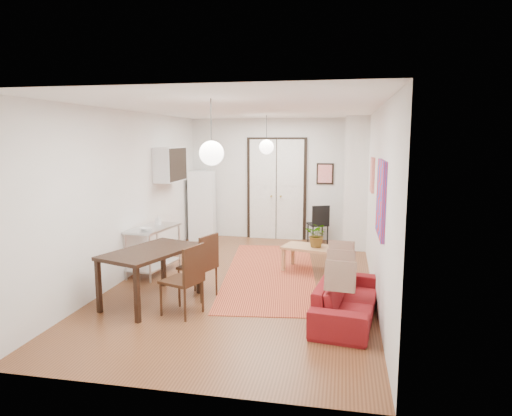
% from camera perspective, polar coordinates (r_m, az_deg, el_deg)
% --- Properties ---
extents(floor, '(7.00, 7.00, 0.00)m').
position_cam_1_polar(floor, '(7.92, -1.18, -9.15)').
color(floor, brown).
rests_on(floor, ground).
extents(ceiling, '(4.20, 7.00, 0.02)m').
position_cam_1_polar(ceiling, '(7.55, -1.25, 12.29)').
color(ceiling, white).
rests_on(ceiling, wall_back).
extents(wall_back, '(4.20, 0.02, 2.90)m').
position_cam_1_polar(wall_back, '(11.03, 2.62, 3.62)').
color(wall_back, silver).
rests_on(wall_back, floor).
extents(wall_front, '(4.20, 0.02, 2.90)m').
position_cam_1_polar(wall_front, '(4.29, -11.12, -4.64)').
color(wall_front, silver).
rests_on(wall_front, floor).
extents(wall_left, '(0.02, 7.00, 2.90)m').
position_cam_1_polar(wall_left, '(8.30, -15.55, 1.62)').
color(wall_left, silver).
rests_on(wall_left, floor).
extents(wall_right, '(0.02, 7.00, 2.90)m').
position_cam_1_polar(wall_right, '(7.45, 14.78, 0.87)').
color(wall_right, silver).
rests_on(wall_right, floor).
extents(double_doors, '(1.44, 0.06, 2.50)m').
position_cam_1_polar(double_doors, '(11.01, 2.57, 2.30)').
color(double_doors, white).
rests_on(double_doors, wall_back).
extents(stub_partition, '(0.50, 0.10, 2.90)m').
position_cam_1_polar(stub_partition, '(9.97, 12.40, 2.88)').
color(stub_partition, silver).
rests_on(stub_partition, floor).
extents(wall_cabinet, '(0.35, 1.00, 0.70)m').
position_cam_1_polar(wall_cabinet, '(9.55, -10.68, 5.39)').
color(wall_cabinet, silver).
rests_on(wall_cabinet, wall_left).
extents(painting_popart, '(0.05, 1.00, 1.00)m').
position_cam_1_polar(painting_popart, '(6.19, 15.37, 1.16)').
color(painting_popart, red).
rests_on(painting_popart, wall_right).
extents(painting_abstract, '(0.05, 0.50, 0.60)m').
position_cam_1_polar(painting_abstract, '(8.21, 14.34, 4.05)').
color(painting_abstract, beige).
rests_on(painting_abstract, wall_right).
extents(poster_back, '(0.40, 0.03, 0.50)m').
position_cam_1_polar(poster_back, '(10.88, 8.62, 4.25)').
color(poster_back, red).
rests_on(poster_back, wall_back).
extents(print_left, '(0.03, 0.44, 0.54)m').
position_cam_1_polar(print_left, '(10.07, -10.44, 5.85)').
color(print_left, olive).
rests_on(print_left, wall_left).
extents(pendant_back, '(0.30, 0.30, 0.80)m').
position_cam_1_polar(pendant_back, '(9.50, 1.33, 7.64)').
color(pendant_back, white).
rests_on(pendant_back, ceiling).
extents(pendant_front, '(0.30, 0.30, 0.80)m').
position_cam_1_polar(pendant_front, '(5.60, -5.58, 6.85)').
color(pendant_front, white).
rests_on(pendant_front, ceiling).
extents(kilim_rug, '(2.07, 4.34, 0.01)m').
position_cam_1_polar(kilim_rug, '(8.39, 1.79, -8.08)').
color(kilim_rug, '#BD522F').
rests_on(kilim_rug, floor).
extents(sofa, '(1.93, 0.97, 0.54)m').
position_cam_1_polar(sofa, '(6.45, 11.33, -11.04)').
color(sofa, maroon).
rests_on(sofa, floor).
extents(coffee_table, '(1.15, 0.83, 0.46)m').
position_cam_1_polar(coffee_table, '(8.47, 6.96, -5.22)').
color(coffee_table, tan).
rests_on(coffee_table, floor).
extents(potted_plant, '(0.48, 0.44, 0.45)m').
position_cam_1_polar(potted_plant, '(8.40, 7.67, -3.35)').
color(potted_plant, '#2A5F2B').
rests_on(potted_plant, coffee_table).
extents(kitchen_counter, '(0.71, 1.18, 0.85)m').
position_cam_1_polar(kitchen_counter, '(8.44, -12.70, -4.42)').
color(kitchen_counter, silver).
rests_on(kitchen_counter, floor).
extents(bowl, '(0.24, 0.24, 0.05)m').
position_cam_1_polar(bowl, '(8.11, -13.62, -2.56)').
color(bowl, beige).
rests_on(bowl, kitchen_counter).
extents(soap_bottle, '(0.09, 0.10, 0.18)m').
position_cam_1_polar(soap_bottle, '(8.59, -12.12, -1.45)').
color(soap_bottle, teal).
rests_on(soap_bottle, kitchen_counter).
extents(fridge, '(0.66, 0.66, 1.65)m').
position_cam_1_polar(fridge, '(11.07, -6.74, 0.33)').
color(fridge, white).
rests_on(fridge, floor).
extents(dining_table, '(1.25, 1.64, 0.81)m').
position_cam_1_polar(dining_table, '(6.93, -13.01, -5.83)').
color(dining_table, black).
rests_on(dining_table, floor).
extents(dining_chair_near, '(0.60, 0.73, 1.00)m').
position_cam_1_polar(dining_chair_near, '(7.16, -7.08, -6.33)').
color(dining_chair_near, '#352010').
rests_on(dining_chair_near, floor).
extents(dining_chair_far, '(0.60, 0.73, 1.00)m').
position_cam_1_polar(dining_chair_far, '(6.53, -8.99, -7.87)').
color(dining_chair_far, '#352010').
rests_on(dining_chair_far, floor).
extents(black_side_chair, '(0.54, 0.56, 0.91)m').
position_cam_1_polar(black_side_chair, '(10.79, 7.77, -1.50)').
color(black_side_chair, black).
rests_on(black_side_chair, floor).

